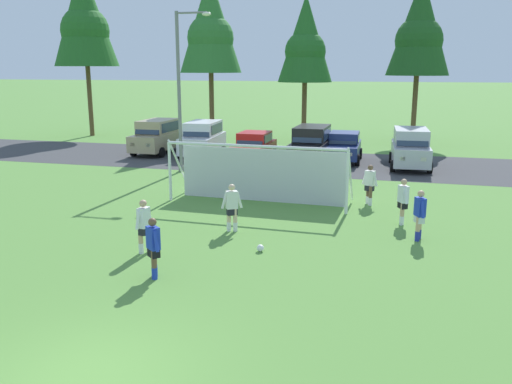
{
  "coord_description": "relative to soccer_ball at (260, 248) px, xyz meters",
  "views": [
    {
      "loc": [
        5.11,
        -7.43,
        5.42
      ],
      "look_at": [
        1.13,
        7.57,
        1.79
      ],
      "focal_mm": 37.32,
      "sensor_mm": 36.0,
      "label": 1
    }
  ],
  "objects": [
    {
      "name": "tree_center_back",
      "position": [
        -2.97,
        24.61,
        7.16
      ],
      "size": [
        3.96,
        3.96,
        10.57
      ],
      "color": "brown",
      "rests_on": "ground"
    },
    {
      "name": "soccer_goal",
      "position": [
        -1.54,
        5.89,
        1.18
      ],
      "size": [
        7.49,
        2.21,
        2.57
      ],
      "color": "white",
      "rests_on": "ground"
    },
    {
      "name": "player_trailing_back",
      "position": [
        4.13,
        4.11,
        0.71
      ],
      "size": [
        0.4,
        0.72,
        1.64
      ],
      "color": "tan",
      "rests_on": "ground"
    },
    {
      "name": "parked_car_slot_center_right",
      "position": [
        0.8,
        16.77,
        0.77
      ],
      "size": [
        2.1,
        4.24,
        1.72
      ],
      "color": "navy",
      "rests_on": "ground"
    },
    {
      "name": "parking_lot_strip",
      "position": [
        -1.33,
        15.82,
        -0.11
      ],
      "size": [
        52.0,
        8.4,
        0.01
      ],
      "primitive_type": "cube",
      "color": "#3D3D3F",
      "rests_on": "ground"
    },
    {
      "name": "ground_plane",
      "position": [
        -1.33,
        7.66,
        -0.11
      ],
      "size": [
        400.0,
        400.0,
        0.0
      ],
      "primitive_type": "plane",
      "color": "#598C3D"
    },
    {
      "name": "parked_car_slot_left",
      "position": [
        -7.94,
        16.43,
        1.0
      ],
      "size": [
        2.39,
        4.73,
        2.16
      ],
      "color": "silver",
      "rests_on": "ground"
    },
    {
      "name": "player_midfield_center",
      "position": [
        2.85,
        6.63,
        0.71
      ],
      "size": [
        0.68,
        0.44,
        1.64
      ],
      "color": "brown",
      "rests_on": "ground"
    },
    {
      "name": "tree_mid_right",
      "position": [
        4.91,
        25.62,
        7.97
      ],
      "size": [
        4.4,
        4.4,
        11.74
      ],
      "color": "brown",
      "rests_on": "ground"
    },
    {
      "name": "player_winger_left",
      "position": [
        4.64,
        2.4,
        0.71
      ],
      "size": [
        0.38,
        0.73,
        1.64
      ],
      "color": "tan",
      "rests_on": "ground"
    },
    {
      "name": "player_striker_near",
      "position": [
        -2.2,
        -2.7,
        0.71
      ],
      "size": [
        0.57,
        0.59,
        1.64
      ],
      "color": "brown",
      "rests_on": "ground"
    },
    {
      "name": "parked_car_slot_far_left",
      "position": [
        -11.18,
        16.7,
        1.0
      ],
      "size": [
        2.18,
        4.62,
        2.16
      ],
      "color": "tan",
      "rests_on": "ground"
    },
    {
      "name": "player_defender_far",
      "position": [
        -3.32,
        -0.99,
        0.71
      ],
      "size": [
        0.32,
        0.73,
        1.64
      ],
      "color": "tan",
      "rests_on": "ground"
    },
    {
      "name": "tree_mid_left",
      "position": [
        -9.88,
        23.63,
        8.26
      ],
      "size": [
        4.56,
        4.56,
        12.17
      ],
      "color": "brown",
      "rests_on": "ground"
    },
    {
      "name": "tree_left_edge",
      "position": [
        -20.36,
        23.84,
        9.05
      ],
      "size": [
        4.99,
        4.99,
        13.31
      ],
      "color": "brown",
      "rests_on": "ground"
    },
    {
      "name": "street_lamp",
      "position": [
        -7.12,
        11.33,
        4.13
      ],
      "size": [
        2.0,
        0.32,
        8.21
      ],
      "color": "slate",
      "rests_on": "ground"
    },
    {
      "name": "parked_car_slot_center",
      "position": [
        -0.93,
        15.44,
        1.0
      ],
      "size": [
        2.21,
        4.64,
        2.16
      ],
      "color": "black",
      "rests_on": "ground"
    },
    {
      "name": "parked_car_slot_right",
      "position": [
        4.57,
        15.57,
        1.0
      ],
      "size": [
        2.29,
        4.68,
        2.16
      ],
      "color": "#B2B2BC",
      "rests_on": "ground"
    },
    {
      "name": "player_winger_right",
      "position": [
        -1.44,
        1.75,
        0.71
      ],
      "size": [
        0.71,
        0.41,
        1.64
      ],
      "color": "beige",
      "rests_on": "ground"
    },
    {
      "name": "soccer_ball",
      "position": [
        0.0,
        0.0,
        0.0
      ],
      "size": [
        0.22,
        0.22,
        0.22
      ],
      "color": "white",
      "rests_on": "ground"
    },
    {
      "name": "parked_car_slot_center_left",
      "position": [
        -4.35,
        15.43,
        0.77
      ],
      "size": [
        2.07,
        4.22,
        1.72
      ],
      "color": "red",
      "rests_on": "ground"
    }
  ]
}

